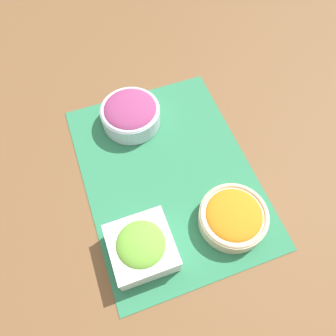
% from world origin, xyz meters
% --- Properties ---
extents(ground_plane, '(3.00, 3.00, 0.00)m').
position_xyz_m(ground_plane, '(0.00, 0.00, 0.00)').
color(ground_plane, brown).
extents(placemat, '(0.60, 0.44, 0.00)m').
position_xyz_m(placemat, '(0.00, 0.00, 0.00)').
color(placemat, '#2D7A51').
rests_on(placemat, ground_plane).
extents(lettuce_bowl, '(0.14, 0.14, 0.08)m').
position_xyz_m(lettuce_bowl, '(-0.18, 0.13, 0.05)').
color(lettuce_bowl, white).
rests_on(lettuce_bowl, placemat).
extents(onion_bowl, '(0.17, 0.17, 0.07)m').
position_xyz_m(onion_bowl, '(0.20, 0.04, 0.04)').
color(onion_bowl, silver).
rests_on(onion_bowl, placemat).
extents(carrot_bowl, '(0.17, 0.17, 0.06)m').
position_xyz_m(carrot_bowl, '(-0.18, -0.10, 0.03)').
color(carrot_bowl, beige).
rests_on(carrot_bowl, placemat).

